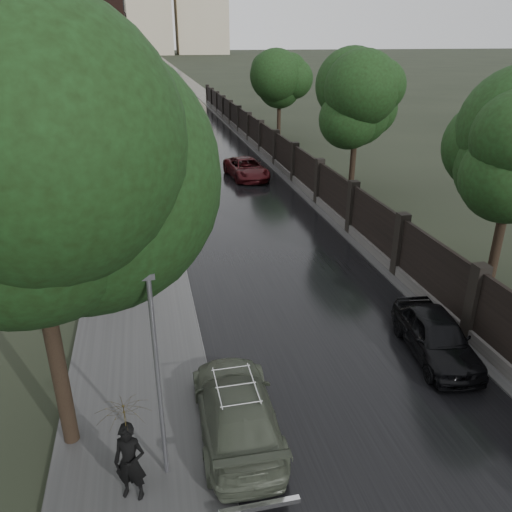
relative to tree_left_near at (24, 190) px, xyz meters
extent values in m
plane|color=black|center=(7.60, -3.00, -6.42)|extent=(800.00, 800.00, 0.00)
cube|color=black|center=(7.60, 187.00, -6.41)|extent=(8.00, 420.00, 0.02)
cube|color=#2D2D2D|center=(1.60, 187.00, -6.34)|extent=(4.00, 420.00, 0.16)
cube|color=#2D2D2D|center=(13.10, 187.00, -6.38)|extent=(3.00, 420.00, 0.08)
cube|color=#383533|center=(12.20, 29.00, -6.17)|extent=(0.40, 75.00, 0.50)
cube|color=black|center=(12.20, 29.00, -4.92)|extent=(0.15, 75.00, 2.00)
cube|color=black|center=(12.20, 67.00, -5.07)|extent=(0.45, 0.45, 2.70)
cylinder|color=black|center=(0.00, 0.00, -2.84)|extent=(0.36, 0.36, 7.15)
sphere|color=black|center=(0.00, 0.00, 0.02)|extent=(5.44, 5.44, 5.44)
cylinder|color=black|center=(-0.40, 27.00, -3.49)|extent=(0.36, 0.36, 5.85)
sphere|color=black|center=(-0.40, 27.00, -1.15)|extent=(4.25, 4.25, 4.25)
cylinder|color=black|center=(15.10, 5.00, -3.66)|extent=(0.36, 0.36, 5.53)
cylinder|color=black|center=(15.10, 19.00, -3.66)|extent=(0.36, 0.36, 5.53)
sphere|color=black|center=(15.10, 19.00, -1.45)|extent=(4.08, 4.08, 4.08)
cylinder|color=black|center=(15.10, 37.00, -3.66)|extent=(0.36, 0.36, 5.53)
sphere|color=black|center=(15.10, 37.00, -1.45)|extent=(4.08, 4.08, 4.08)
cylinder|color=#59595E|center=(2.20, -1.50, -3.92)|extent=(0.10, 0.10, 5.00)
cube|color=#59595E|center=(2.20, -1.50, -1.37)|extent=(0.25, 0.12, 0.12)
cylinder|color=#59595E|center=(3.30, 22.00, -4.92)|extent=(0.12, 0.12, 3.00)
imported|color=#59595E|center=(3.30, 22.00, -2.92)|extent=(0.16, 0.20, 1.00)
sphere|color=#FF0C0C|center=(3.30, 21.85, -3.07)|extent=(0.14, 0.14, 0.14)
cube|color=black|center=(-10.40, 49.00, 3.58)|extent=(24.00, 18.00, 20.00)
cube|color=tan|center=(-24.40, 297.00, 15.58)|extent=(28.00, 22.00, 44.00)
cube|color=tan|center=(39.60, 297.00, 15.58)|extent=(28.00, 22.00, 44.00)
imported|color=#444A3B|center=(4.00, -0.44, -5.73)|extent=(2.06, 4.78, 1.37)
imported|color=black|center=(10.62, 1.46, -5.72)|extent=(2.12, 4.26, 1.40)
imported|color=black|center=(9.20, 23.66, -5.72)|extent=(2.77, 5.20, 1.39)
imported|color=black|center=(1.49, -1.99, -5.32)|extent=(0.79, 0.66, 1.87)
imported|color=black|center=(1.49, -1.99, -3.83)|extent=(1.41, 1.42, 1.00)
camera|label=1|loc=(2.35, -10.08, 2.72)|focal=35.00mm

